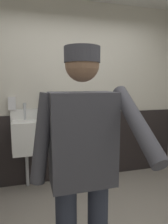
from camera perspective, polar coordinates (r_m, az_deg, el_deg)
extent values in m
cube|color=beige|center=(3.12, -3.06, 5.30)|extent=(4.07, 0.12, 2.71)
cube|color=black|center=(3.20, -2.65, -9.76)|extent=(3.47, 0.03, 1.06)
cube|color=white|center=(3.03, -16.41, -5.28)|extent=(0.40, 0.05, 0.65)
cube|color=white|center=(2.88, -16.42, -7.02)|extent=(0.34, 0.30, 0.45)
cylinder|color=#B7BABF|center=(2.97, -16.65, 0.22)|extent=(0.04, 0.04, 0.24)
cylinder|color=#B7BABF|center=(3.17, -16.00, -15.17)|extent=(0.05, 0.05, 0.55)
cube|color=white|center=(3.11, -2.42, -4.62)|extent=(0.40, 0.05, 0.65)
cube|color=white|center=(2.96, -1.66, -6.27)|extent=(0.34, 0.30, 0.45)
cylinder|color=#B7BABF|center=(3.05, -2.41, 0.76)|extent=(0.04, 0.04, 0.24)
cylinder|color=#B7BABF|center=(3.24, -2.19, -14.30)|extent=(0.05, 0.05, 0.55)
cube|color=#4C4C51|center=(2.83, -8.94, -3.42)|extent=(0.04, 0.40, 0.90)
cube|color=#3F3F47|center=(1.27, -0.51, -7.69)|extent=(0.41, 0.24, 0.59)
cylinder|color=#3F3F47|center=(1.23, -11.91, -7.46)|extent=(0.17, 0.09, 0.56)
cylinder|color=#3F3F47|center=(1.13, 14.84, -2.81)|extent=(0.09, 0.50, 0.39)
sphere|color=#8C664C|center=(1.23, -0.54, 13.43)|extent=(0.21, 0.21, 0.21)
cylinder|color=#3F3F47|center=(1.23, -0.54, 16.07)|extent=(0.22, 0.22, 0.09)
cube|color=silver|center=(2.96, -19.97, 2.34)|extent=(0.10, 0.07, 0.18)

